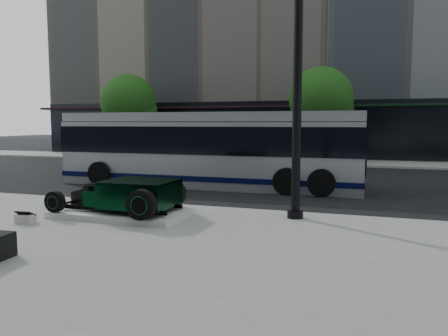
% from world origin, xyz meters
% --- Properties ---
extents(ground, '(120.00, 120.00, 0.00)m').
position_xyz_m(ground, '(0.00, 0.00, 0.00)').
color(ground, black).
rests_on(ground, ground).
extents(sidewalk_far, '(70.00, 4.00, 0.12)m').
position_xyz_m(sidewalk_far, '(0.00, 14.00, 0.06)').
color(sidewalk_far, gray).
rests_on(sidewalk_far, ground).
extents(street_trees, '(29.80, 3.80, 5.70)m').
position_xyz_m(street_trees, '(1.15, 13.07, 3.77)').
color(street_trees, black).
rests_on(street_trees, sidewalk_far).
extents(display_plinth, '(3.40, 1.80, 0.15)m').
position_xyz_m(display_plinth, '(-2.26, -3.96, 0.20)').
color(display_plinth, silver).
rests_on(display_plinth, sidewalk_near).
extents(hot_rod, '(3.22, 2.00, 0.81)m').
position_xyz_m(hot_rod, '(-1.93, -3.96, 0.70)').
color(hot_rod, black).
rests_on(hot_rod, display_plinth).
extents(info_plaque, '(0.44, 0.35, 0.31)m').
position_xyz_m(info_plaque, '(-4.04, -5.40, 0.24)').
color(info_plaque, silver).
rests_on(info_plaque, sidewalk_near).
extents(lamppost, '(0.40, 0.40, 7.31)m').
position_xyz_m(lamppost, '(2.05, -2.80, 3.50)').
color(lamppost, black).
rests_on(lamppost, sidewalk_near).
extents(transit_bus, '(12.12, 2.88, 2.92)m').
position_xyz_m(transit_bus, '(-2.31, 2.65, 1.49)').
color(transit_bus, '#A1A6AA').
rests_on(transit_bus, ground).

